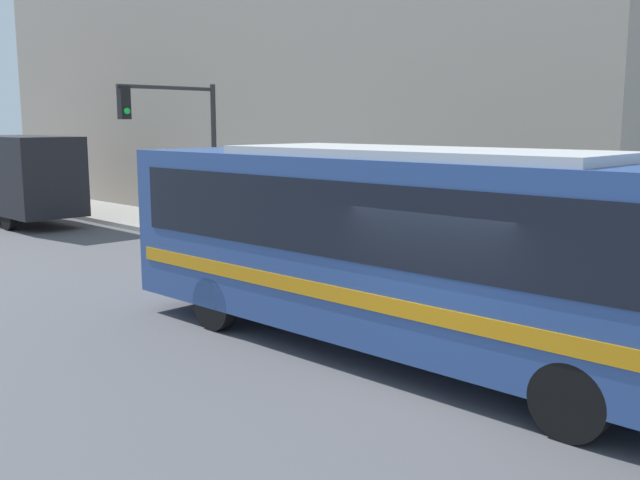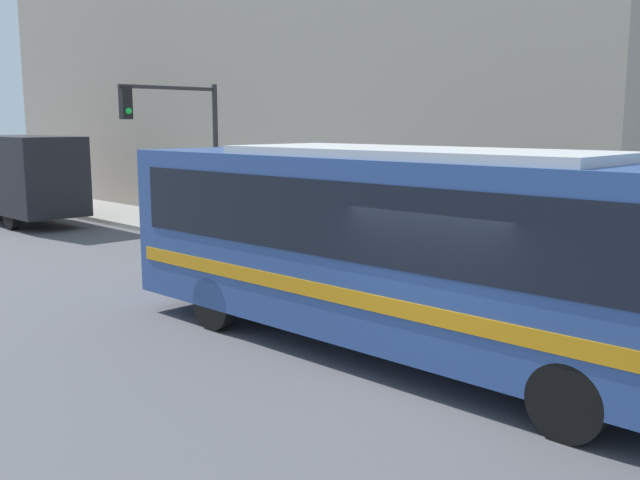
# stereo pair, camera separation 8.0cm
# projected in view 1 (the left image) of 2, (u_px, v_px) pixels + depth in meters

# --- Properties ---
(ground_plane) EXTENTS (120.00, 120.00, 0.00)m
(ground_plane) POSITION_uv_depth(u_px,v_px,m) (449.00, 388.00, 9.91)
(ground_plane) COLOR #515156
(sidewalk) EXTENTS (3.12, 70.00, 0.15)m
(sidewalk) POSITION_uv_depth(u_px,v_px,m) (118.00, 214.00, 28.12)
(sidewalk) COLOR gray
(sidewalk) RESTS_ON ground_plane
(building_facade) EXTENTS (6.00, 31.48, 12.96)m
(building_facade) POSITION_uv_depth(u_px,v_px,m) (258.00, 50.00, 27.96)
(building_facade) COLOR #9E9384
(building_facade) RESTS_ON ground_plane
(city_bus) EXTENTS (2.83, 11.25, 3.27)m
(city_bus) POSITION_uv_depth(u_px,v_px,m) (412.00, 240.00, 10.85)
(city_bus) COLOR #2D4C8C
(city_bus) RESTS_ON ground_plane
(delivery_truck) EXTENTS (2.28, 7.82, 3.18)m
(delivery_truck) POSITION_uv_depth(u_px,v_px,m) (13.00, 176.00, 26.20)
(delivery_truck) COLOR black
(delivery_truck) RESTS_ON ground_plane
(fire_hydrant) EXTENTS (0.25, 0.34, 0.81)m
(fire_hydrant) POSITION_uv_depth(u_px,v_px,m) (420.00, 258.00, 16.44)
(fire_hydrant) COLOR red
(fire_hydrant) RESTS_ON sidewalk
(traffic_light_pole) EXTENTS (3.28, 0.35, 4.64)m
(traffic_light_pole) POSITION_uv_depth(u_px,v_px,m) (180.00, 132.00, 20.90)
(traffic_light_pole) COLOR #2D2D2D
(traffic_light_pole) RESTS_ON sidewalk
(parking_meter) EXTENTS (0.14, 0.14, 1.35)m
(parking_meter) POSITION_uv_depth(u_px,v_px,m) (306.00, 221.00, 19.03)
(parking_meter) COLOR #2D2D2D
(parking_meter) RESTS_ON sidewalk
(pedestrian_near_corner) EXTENTS (0.34, 0.34, 1.68)m
(pedestrian_near_corner) POSITION_uv_depth(u_px,v_px,m) (344.00, 217.00, 20.16)
(pedestrian_near_corner) COLOR #23283D
(pedestrian_near_corner) RESTS_ON sidewalk
(pedestrian_mid_block) EXTENTS (0.34, 0.34, 1.84)m
(pedestrian_mid_block) POSITION_uv_depth(u_px,v_px,m) (467.00, 229.00, 17.32)
(pedestrian_mid_block) COLOR #23283D
(pedestrian_mid_block) RESTS_ON sidewalk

